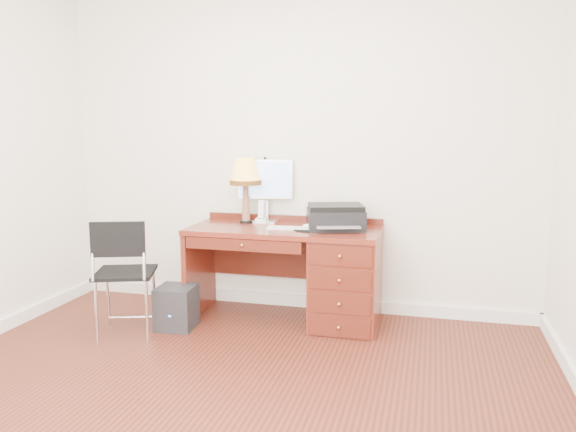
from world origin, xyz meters
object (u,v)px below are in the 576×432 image
(printer, at_px, (336,217))
(leg_lamp, at_px, (246,175))
(phone, at_px, (261,216))
(monitor, at_px, (266,183))
(desk, at_px, (324,272))
(chair, at_px, (120,266))
(equipment_box, at_px, (176,307))

(printer, distance_m, leg_lamp, 0.83)
(phone, bearing_deg, monitor, 70.12)
(desk, relative_size, leg_lamp, 2.81)
(desk, distance_m, monitor, 0.89)
(desk, height_order, phone, phone)
(chair, bearing_deg, phone, 26.61)
(phone, xyz_separation_m, equipment_box, (-0.51, -0.57, -0.64))
(leg_lamp, xyz_separation_m, equipment_box, (-0.39, -0.55, -0.98))
(printer, height_order, equipment_box, printer)
(printer, bearing_deg, monitor, 145.58)
(desk, xyz_separation_m, printer, (0.08, 0.04, 0.43))
(equipment_box, bearing_deg, leg_lamp, 50.81)
(desk, xyz_separation_m, monitor, (-0.54, 0.24, 0.66))
(leg_lamp, xyz_separation_m, chair, (-0.69, -0.82, -0.61))
(monitor, relative_size, equipment_box, 1.59)
(desk, bearing_deg, equipment_box, -159.15)
(phone, bearing_deg, desk, -22.65)
(phone, bearing_deg, printer, -17.52)
(leg_lamp, bearing_deg, equipment_box, -125.09)
(monitor, distance_m, printer, 0.70)
(printer, bearing_deg, chair, -170.31)
(monitor, height_order, phone, monitor)
(equipment_box, bearing_deg, printer, 17.08)
(desk, xyz_separation_m, phone, (-0.56, 0.16, 0.39))
(chair, bearing_deg, printer, 6.91)
(printer, xyz_separation_m, equipment_box, (-1.15, -0.45, -0.68))
(chair, height_order, equipment_box, chair)
(equipment_box, bearing_deg, monitor, 46.72)
(desk, relative_size, printer, 2.95)
(desk, distance_m, phone, 0.71)
(printer, height_order, phone, printer)
(desk, relative_size, monitor, 2.89)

